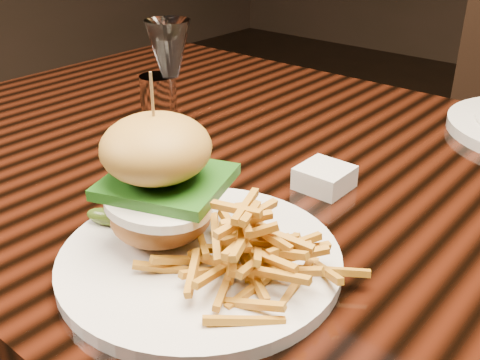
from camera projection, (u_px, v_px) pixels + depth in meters
The scene contains 5 objects.
dining_table at pixel (343, 235), 0.79m from camera, with size 1.60×0.90×0.75m.
burger_plate at pixel (196, 220), 0.57m from camera, with size 0.30×0.30×0.20m.
ramekin at pixel (324, 178), 0.74m from camera, with size 0.06×0.06×0.03m, color silver.
wine_glass at pixel (169, 53), 0.85m from camera, with size 0.07×0.07×0.19m.
water_tumbler at pixel (159, 100), 0.95m from camera, with size 0.06×0.06×0.08m, color white.
Camera 1 is at (0.32, -0.60, 1.10)m, focal length 42.00 mm.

